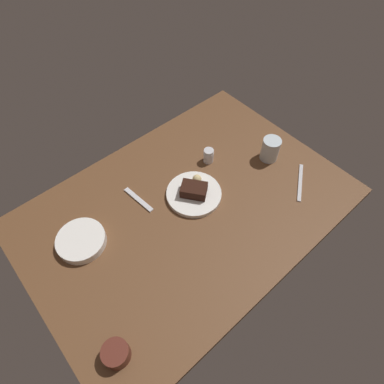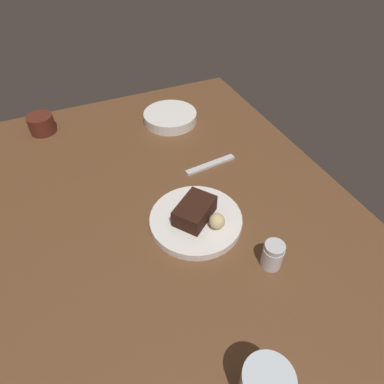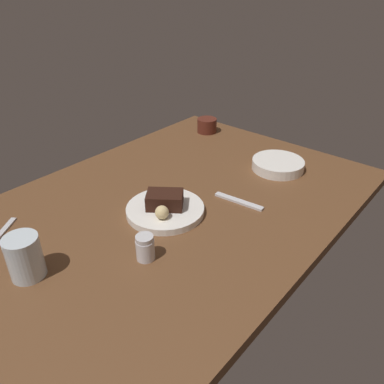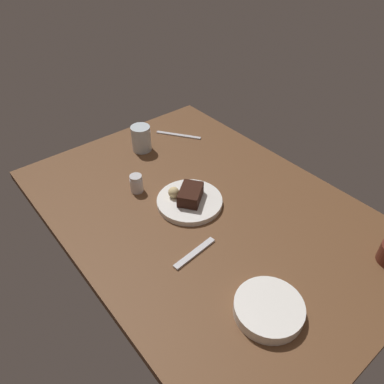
# 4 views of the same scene
# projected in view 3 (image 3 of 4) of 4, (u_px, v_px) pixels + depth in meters

# --- Properties ---
(dining_table) EXTENTS (1.20, 0.84, 0.03)m
(dining_table) POSITION_uv_depth(u_px,v_px,m) (173.00, 207.00, 1.10)
(dining_table) COLOR brown
(dining_table) RESTS_ON ground
(dessert_plate) EXTENTS (0.21, 0.21, 0.02)m
(dessert_plate) POSITION_uv_depth(u_px,v_px,m) (165.00, 210.00, 1.04)
(dessert_plate) COLOR white
(dessert_plate) RESTS_ON dining_table
(chocolate_cake_slice) EXTENTS (0.11, 0.12, 0.04)m
(chocolate_cake_slice) POSITION_uv_depth(u_px,v_px,m) (165.00, 200.00, 1.03)
(chocolate_cake_slice) COLOR black
(chocolate_cake_slice) RESTS_ON dessert_plate
(bread_roll) EXTENTS (0.04, 0.04, 0.04)m
(bread_roll) POSITION_uv_depth(u_px,v_px,m) (162.00, 212.00, 0.98)
(bread_roll) COLOR #DBC184
(bread_roll) RESTS_ON dessert_plate
(salt_shaker) EXTENTS (0.04, 0.04, 0.06)m
(salt_shaker) POSITION_uv_depth(u_px,v_px,m) (145.00, 248.00, 0.87)
(salt_shaker) COLOR silver
(salt_shaker) RESTS_ON dining_table
(water_glass) EXTENTS (0.07, 0.07, 0.10)m
(water_glass) POSITION_uv_depth(u_px,v_px,m) (25.00, 257.00, 0.81)
(water_glass) COLOR silver
(water_glass) RESTS_ON dining_table
(side_bowl) EXTENTS (0.17, 0.17, 0.03)m
(side_bowl) POSITION_uv_depth(u_px,v_px,m) (278.00, 165.00, 1.26)
(side_bowl) COLOR white
(side_bowl) RESTS_ON dining_table
(coffee_cup) EXTENTS (0.08, 0.08, 0.06)m
(coffee_cup) POSITION_uv_depth(u_px,v_px,m) (207.00, 125.00, 1.54)
(coffee_cup) COLOR #562319
(coffee_cup) RESTS_ON dining_table
(dessert_spoon) EXTENTS (0.03, 0.15, 0.01)m
(dessert_spoon) POSITION_uv_depth(u_px,v_px,m) (239.00, 201.00, 1.09)
(dessert_spoon) COLOR silver
(dessert_spoon) RESTS_ON dining_table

